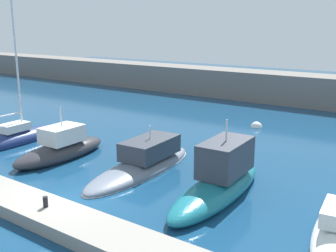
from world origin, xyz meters
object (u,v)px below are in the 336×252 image
motorboat_slate_third (143,164)px  motorboat_teal_fourth (220,179)px  mooring_buoy_white (256,127)px  dock_bollard (45,202)px  motorboat_charcoal_second (61,148)px  sailboat_navy_nearest (17,137)px

motorboat_slate_third → motorboat_teal_fourth: bearing=-100.1°
mooring_buoy_white → dock_bollard: (-0.59, -18.94, 0.76)m
motorboat_teal_fourth → motorboat_charcoal_second: bearing=90.4°
sailboat_navy_nearest → dock_bollard: (10.52, -5.91, 0.41)m
sailboat_navy_nearest → motorboat_slate_third: (9.99, 0.86, -0.02)m
motorboat_teal_fourth → motorboat_slate_third: bearing=80.2°
motorboat_slate_third → dock_bollard: size_ratio=19.85×
motorboat_slate_third → mooring_buoy_white: (1.12, 12.17, -0.32)m
motorboat_charcoal_second → mooring_buoy_white: 14.77m
motorboat_teal_fourth → sailboat_navy_nearest: bearing=88.0°
motorboat_slate_third → mooring_buoy_white: size_ratio=10.15×
motorboat_charcoal_second → mooring_buoy_white: bearing=-27.1°
sailboat_navy_nearest → mooring_buoy_white: size_ratio=17.48×
motorboat_charcoal_second → motorboat_slate_third: bearing=-79.0°
motorboat_slate_third → dock_bollard: bearing=-178.7°
motorboat_teal_fourth → mooring_buoy_white: bearing=13.7°
motorboat_teal_fourth → dock_bollard: size_ratio=18.09×
motorboat_charcoal_second → dock_bollard: size_ratio=14.69×
sailboat_navy_nearest → mooring_buoy_white: (11.11, 13.03, -0.35)m
sailboat_navy_nearest → motorboat_charcoal_second: sailboat_navy_nearest is taller
motorboat_slate_third → motorboat_charcoal_second: bearing=99.7°
mooring_buoy_white → dock_bollard: 18.96m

